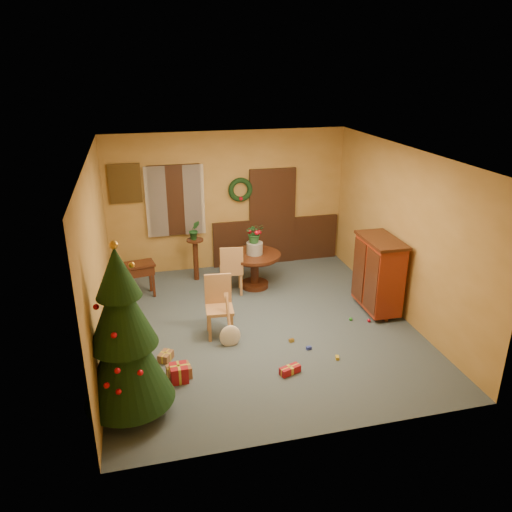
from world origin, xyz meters
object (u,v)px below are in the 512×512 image
object	(u,v)px
sideboard	(379,273)
chair_near	(219,303)
dining_table	(255,264)
writing_desk	(134,272)
christmas_tree	(124,336)

from	to	relation	value
sideboard	chair_near	bearing A→B (deg)	-177.70
dining_table	writing_desk	size ratio (longest dim) A/B	1.25
dining_table	writing_desk	world-z (taller)	dining_table
dining_table	writing_desk	distance (m)	2.30
chair_near	writing_desk	xyz separation A→B (m)	(-1.32, 1.69, -0.03)
dining_table	writing_desk	bearing A→B (deg)	177.69
dining_table	christmas_tree	size ratio (longest dim) A/B	0.44
dining_table	chair_near	world-z (taller)	chair_near
christmas_tree	dining_table	bearing A→B (deg)	53.69
chair_near	christmas_tree	bearing A→B (deg)	-130.28
christmas_tree	writing_desk	distance (m)	3.45
christmas_tree	sideboard	xyz separation A→B (m)	(4.30, 1.81, -0.37)
dining_table	christmas_tree	world-z (taller)	christmas_tree
chair_near	writing_desk	size ratio (longest dim) A/B	1.23
dining_table	chair_near	size ratio (longest dim) A/B	1.02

